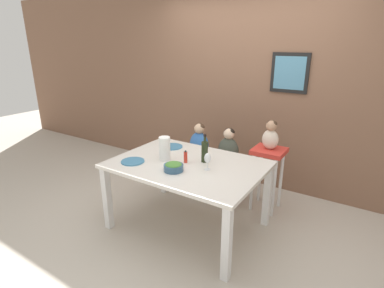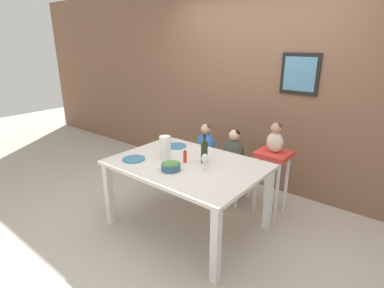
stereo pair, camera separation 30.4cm
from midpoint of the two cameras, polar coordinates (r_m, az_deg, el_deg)
name	(u,v)px [view 1 (the left image)]	position (r m, az deg, el deg)	size (l,w,h in m)	color
ground_plane	(188,225)	(3.39, -3.43, -15.26)	(14.00, 14.00, 0.00)	#BCB2A3
wall_back	(247,86)	(4.09, 8.35, 10.94)	(10.00, 0.09, 2.70)	brown
dining_table	(188,171)	(3.07, -3.66, -5.21)	(1.51, 1.08, 0.74)	silver
chair_far_left	(199,161)	(3.97, -0.84, -3.33)	(0.42, 0.40, 0.48)	silver
chair_far_center	(228,168)	(3.77, 4.51, -4.62)	(0.42, 0.40, 0.48)	silver
chair_right_highchair	(268,163)	(3.51, 11.94, -3.53)	(0.35, 0.34, 0.75)	silver
person_child_left	(199,141)	(3.87, -0.85, 0.52)	(0.27, 0.18, 0.44)	#3366B2
person_child_center	(228,147)	(3.67, 4.62, -0.59)	(0.27, 0.18, 0.44)	#3D4238
person_baby_right	(271,134)	(3.40, 12.32, 1.74)	(0.19, 0.13, 0.33)	beige
wine_bottle	(205,151)	(3.02, -0.44, -1.38)	(0.07, 0.07, 0.29)	#232D19
paper_towel_roll	(165,149)	(3.10, -8.04, -0.92)	(0.12, 0.12, 0.25)	white
wine_glass_near	(208,159)	(2.84, -0.08, -2.84)	(0.06, 0.06, 0.17)	white
salad_bowl_large	(174,167)	(2.86, -6.59, -4.37)	(0.19, 0.19, 0.09)	#335675
dinner_plate_front_left	(133,161)	(3.15, -13.96, -3.28)	(0.24, 0.24, 0.01)	teal
dinner_plate_back_left	(172,147)	(3.51, -6.26, -0.53)	(0.24, 0.24, 0.01)	teal
condiment_bottle_hot_sauce	(186,157)	(3.03, -4.12, -2.47)	(0.04, 0.04, 0.13)	red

